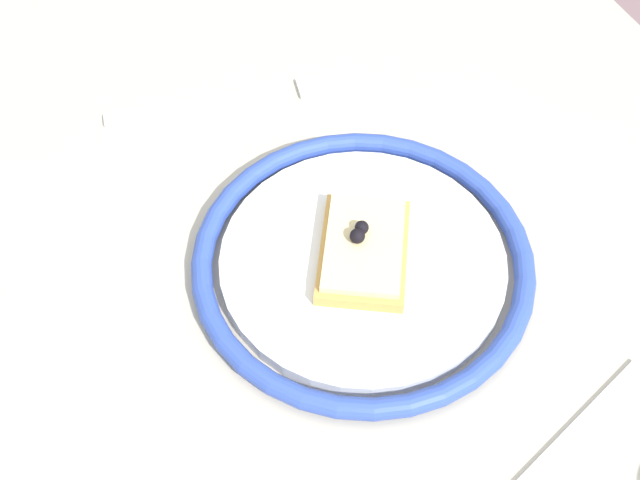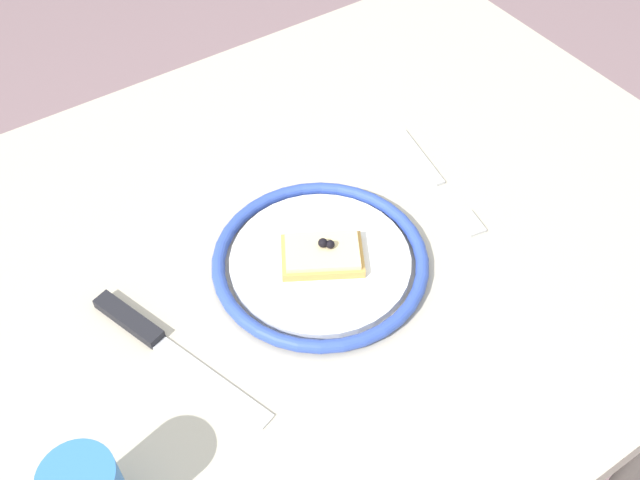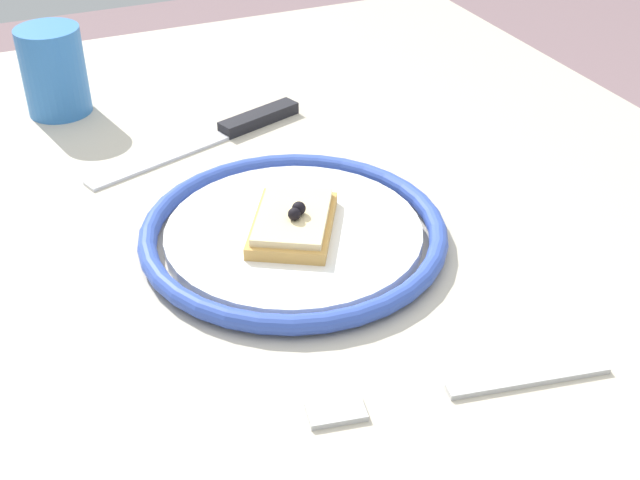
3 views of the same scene
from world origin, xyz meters
name	(u,v)px [view 1 (image 1 of 3)]	position (x,y,z in m)	size (l,w,h in m)	color
dining_table	(308,338)	(0.00, 0.00, 0.68)	(1.06, 0.78, 0.78)	#BCB29E
plate	(363,262)	(0.01, 0.04, 0.78)	(0.25, 0.25, 0.02)	white
pizza_slice_near	(364,249)	(0.01, 0.04, 0.80)	(0.11, 0.10, 0.03)	tan
fork	(226,101)	(-0.19, 0.01, 0.78)	(0.05, 0.20, 0.00)	#B9B9B9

